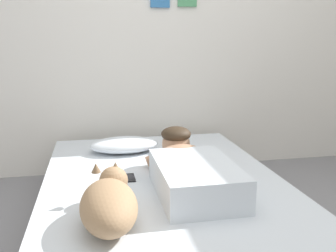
# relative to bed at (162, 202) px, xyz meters

# --- Properties ---
(back_wall) EXTENTS (4.37, 0.12, 2.50)m
(back_wall) POSITION_rel_bed_xyz_m (0.32, 1.20, 1.08)
(back_wall) COLOR silver
(back_wall) RESTS_ON ground
(bed) EXTENTS (1.49, 2.07, 0.35)m
(bed) POSITION_rel_bed_xyz_m (0.00, 0.00, 0.00)
(bed) COLOR #726051
(bed) RESTS_ON ground
(pillow) EXTENTS (0.52, 0.32, 0.11)m
(pillow) POSITION_rel_bed_xyz_m (-0.19, 0.59, 0.23)
(pillow) COLOR silver
(pillow) RESTS_ON bed
(person_lying) EXTENTS (0.43, 0.92, 0.27)m
(person_lying) POSITION_rel_bed_xyz_m (0.13, -0.17, 0.28)
(person_lying) COLOR silver
(person_lying) RESTS_ON bed
(dog) EXTENTS (0.26, 0.57, 0.21)m
(dog) POSITION_rel_bed_xyz_m (-0.35, -0.56, 0.28)
(dog) COLOR #9E7A56
(dog) RESTS_ON bed
(coffee_cup) EXTENTS (0.12, 0.09, 0.07)m
(coffee_cup) POSITION_rel_bed_xyz_m (0.25, 0.42, 0.21)
(coffee_cup) COLOR white
(coffee_cup) RESTS_ON bed
(cell_phone) EXTENTS (0.07, 0.14, 0.01)m
(cell_phone) POSITION_rel_bed_xyz_m (-0.21, 0.00, 0.18)
(cell_phone) COLOR black
(cell_phone) RESTS_ON bed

